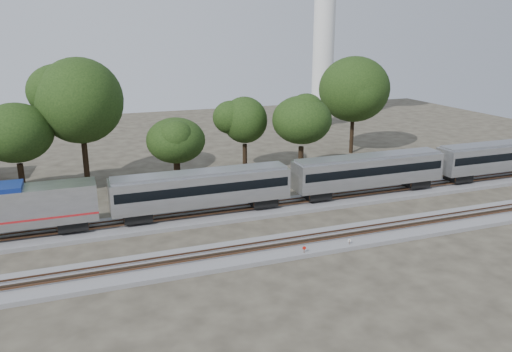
% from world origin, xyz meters
% --- Properties ---
extents(ground, '(160.00, 160.00, 0.00)m').
position_xyz_m(ground, '(0.00, 0.00, 0.00)').
color(ground, '#383328').
rests_on(ground, ground).
extents(track_far, '(160.00, 5.00, 0.73)m').
position_xyz_m(track_far, '(0.00, 6.00, 0.21)').
color(track_far, slate).
rests_on(track_far, ground).
extents(track_near, '(160.00, 5.00, 0.73)m').
position_xyz_m(track_near, '(0.00, -4.00, 0.21)').
color(track_near, slate).
rests_on(track_near, ground).
extents(train, '(96.38, 3.33, 4.91)m').
position_xyz_m(train, '(19.74, 6.00, 3.38)').
color(train, silver).
rests_on(train, ground).
extents(switch_stand_red, '(0.31, 0.15, 1.01)m').
position_xyz_m(switch_stand_red, '(5.52, -6.17, 0.64)').
color(switch_stand_red, '#512D19').
rests_on(switch_stand_red, ground).
extents(switch_stand_white, '(0.29, 0.10, 0.92)m').
position_xyz_m(switch_stand_white, '(10.12, -5.96, 0.59)').
color(switch_stand_white, '#512D19').
rests_on(switch_stand_white, ground).
extents(switch_lever, '(0.55, 0.40, 0.30)m').
position_xyz_m(switch_lever, '(7.99, -5.17, 0.15)').
color(switch_lever, '#512D19').
rests_on(switch_lever, ground).
extents(tree_2, '(7.98, 7.98, 11.25)m').
position_xyz_m(tree_2, '(-18.55, 19.55, 7.83)').
color(tree_2, black).
rests_on(tree_2, ground).
extents(tree_3, '(11.06, 11.06, 15.60)m').
position_xyz_m(tree_3, '(-11.31, 21.81, 10.88)').
color(tree_3, black).
rests_on(tree_3, ground).
extents(tree_4, '(6.24, 6.24, 8.80)m').
position_xyz_m(tree_4, '(-0.78, 17.19, 6.11)').
color(tree_4, black).
rests_on(tree_4, ground).
extents(tree_5, '(7.42, 7.42, 10.47)m').
position_xyz_m(tree_5, '(9.62, 21.60, 7.28)').
color(tree_5, black).
rests_on(tree_5, ground).
extents(tree_6, '(7.88, 7.88, 11.11)m').
position_xyz_m(tree_6, '(15.82, 16.59, 7.73)').
color(tree_6, black).
rests_on(tree_6, ground).
extents(tree_7, '(10.35, 10.35, 14.59)m').
position_xyz_m(tree_7, '(29.39, 26.35, 10.17)').
color(tree_7, black).
rests_on(tree_7, ground).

